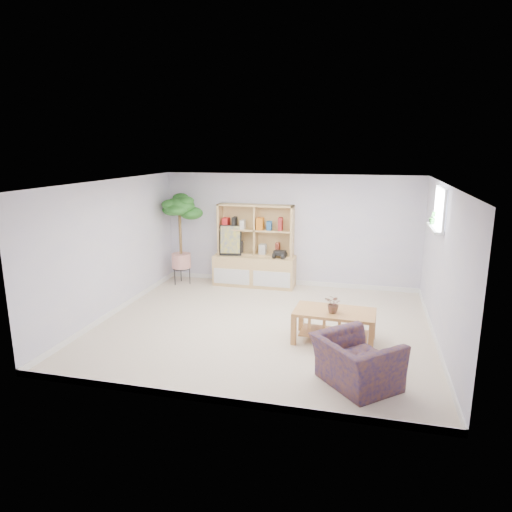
% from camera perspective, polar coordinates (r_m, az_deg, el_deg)
% --- Properties ---
extents(floor, '(5.50, 5.00, 0.01)m').
position_cam_1_polar(floor, '(7.81, 0.88, -8.68)').
color(floor, '#CBAE8A').
rests_on(floor, ground).
extents(ceiling, '(5.50, 5.00, 0.01)m').
position_cam_1_polar(ceiling, '(7.26, 0.95, 9.17)').
color(ceiling, silver).
rests_on(ceiling, walls).
extents(walls, '(5.51, 5.01, 2.40)m').
position_cam_1_polar(walls, '(7.44, 0.92, -0.09)').
color(walls, silver).
rests_on(walls, floor).
extents(baseboard, '(5.50, 5.00, 0.10)m').
position_cam_1_polar(baseboard, '(7.79, 0.89, -8.34)').
color(baseboard, white).
rests_on(baseboard, floor).
extents(window, '(0.10, 0.98, 0.68)m').
position_cam_1_polar(window, '(7.79, 22.07, 5.53)').
color(window, '#CCE2FF').
rests_on(window, walls).
extents(window_sill, '(0.14, 1.00, 0.04)m').
position_cam_1_polar(window_sill, '(7.83, 21.43, 3.24)').
color(window_sill, white).
rests_on(window_sill, walls).
extents(storage_unit, '(1.76, 0.59, 1.76)m').
position_cam_1_polar(storage_unit, '(9.80, -0.20, 1.28)').
color(storage_unit, tan).
rests_on(storage_unit, floor).
extents(poster, '(0.49, 0.19, 0.66)m').
position_cam_1_polar(poster, '(9.84, -3.21, 1.96)').
color(poster, yellow).
rests_on(poster, storage_unit).
extents(toy_truck, '(0.38, 0.29, 0.19)m').
position_cam_1_polar(toy_truck, '(9.62, 3.00, 0.27)').
color(toy_truck, black).
rests_on(toy_truck, storage_unit).
extents(coffee_table, '(1.26, 0.73, 0.50)m').
position_cam_1_polar(coffee_table, '(7.22, 9.73, -8.64)').
color(coffee_table, '#AD7044').
rests_on(coffee_table, floor).
extents(table_plant, '(0.33, 0.32, 0.29)m').
position_cam_1_polar(table_plant, '(6.99, 9.72, -5.90)').
color(table_plant, '#2D7530').
rests_on(table_plant, coffee_table).
extents(floor_tree, '(0.74, 0.74, 1.98)m').
position_cam_1_polar(floor_tree, '(10.03, -9.42, 2.03)').
color(floor_tree, '#2B5E24').
rests_on(floor_tree, floor).
extents(armchair, '(1.27, 1.28, 0.71)m').
position_cam_1_polar(armchair, '(5.99, 12.44, -12.40)').
color(armchair, navy).
rests_on(armchair, floor).
extents(sill_plant, '(0.13, 0.11, 0.22)m').
position_cam_1_polar(sill_plant, '(8.10, 21.25, 4.51)').
color(sill_plant, '#2B5E24').
rests_on(sill_plant, window_sill).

